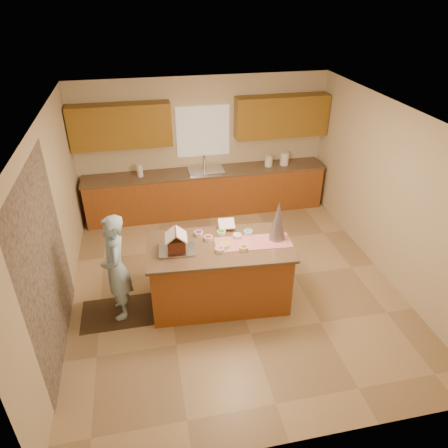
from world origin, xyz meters
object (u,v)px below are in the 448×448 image
(island_base, at_px, (219,275))
(boy, at_px, (116,268))
(tinsel_tree, at_px, (278,221))
(gingerbread_house, at_px, (176,242))

(island_base, height_order, boy, boy)
(island_base, bearing_deg, tinsel_tree, 3.67)
(island_base, xyz_separation_m, boy, (-1.45, 0.01, 0.33))
(island_base, distance_m, boy, 1.48)
(boy, bearing_deg, tinsel_tree, 83.95)
(island_base, height_order, tinsel_tree, tinsel_tree)
(boy, xyz_separation_m, gingerbread_house, (0.85, -0.02, 0.33))
(boy, bearing_deg, island_base, 83.89)
(island_base, xyz_separation_m, gingerbread_house, (-0.60, -0.01, 0.66))
(boy, relative_size, gingerbread_house, 4.94)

